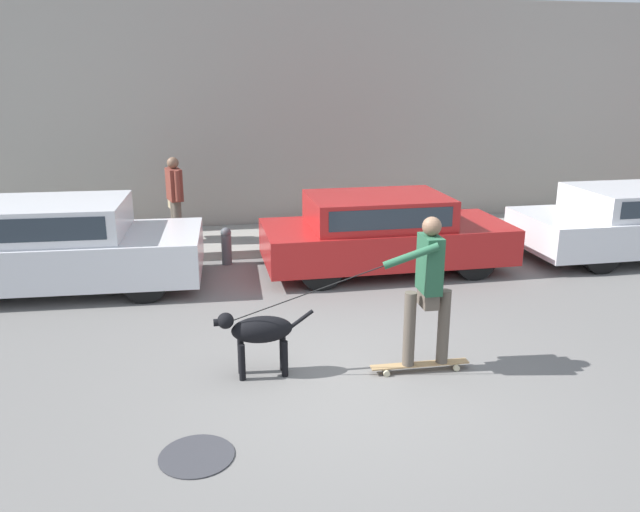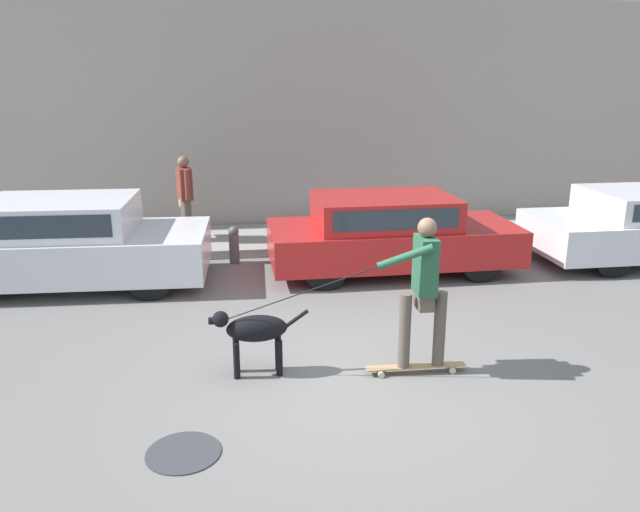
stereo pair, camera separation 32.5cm
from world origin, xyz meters
TOP-DOWN VIEW (x-y plane):
  - ground_plane at (0.00, 0.00)m, footprint 36.00×36.00m
  - back_wall at (0.00, 6.90)m, footprint 32.00×0.30m
  - sidewalk_curb at (0.00, 5.74)m, footprint 30.00×1.98m
  - parked_car_0 at (-3.73, 3.70)m, footprint 4.09×1.97m
  - parked_car_1 at (1.27, 3.70)m, footprint 4.02×1.76m
  - dog at (-1.07, 0.31)m, footprint 1.07×0.30m
  - skateboarder at (0.70, 0.09)m, footprint 2.64×0.53m
  - pedestrian_with_bag at (-2.11, 5.59)m, footprint 0.32×0.72m
  - manhole_cover at (-1.75, -1.10)m, footprint 0.65×0.65m
  - fire_hydrant at (-1.26, 4.50)m, footprint 0.18×0.18m

SIDE VIEW (x-z plane):
  - ground_plane at x=0.00m, z-range 0.00..0.00m
  - manhole_cover at x=-1.75m, z-range 0.00..0.01m
  - sidewalk_curb at x=0.00m, z-range 0.00..0.15m
  - fire_hydrant at x=-1.26m, z-range 0.02..0.67m
  - dog at x=-1.07m, z-range 0.13..0.88m
  - parked_car_1 at x=1.27m, z-range 0.00..1.26m
  - parked_car_0 at x=-3.73m, z-range -0.02..1.32m
  - skateboarder at x=0.70m, z-range 0.13..1.86m
  - pedestrian_with_bag at x=-2.11m, z-range 0.23..1.79m
  - back_wall at x=0.00m, z-range 0.00..4.57m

